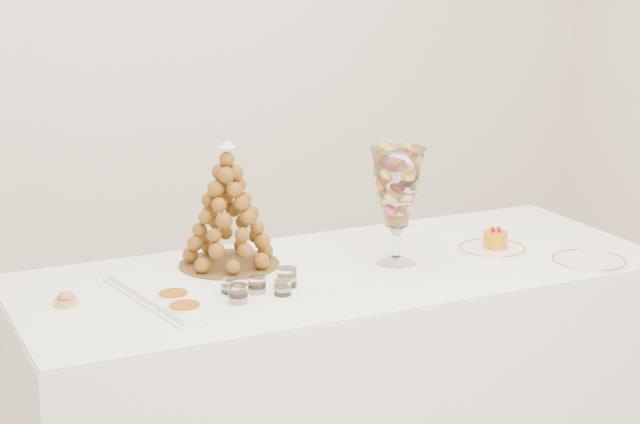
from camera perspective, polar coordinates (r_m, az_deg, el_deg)
name	(u,v)px	position (r m, az deg, el deg)	size (l,w,h in m)	color
buffet_table	(342,384)	(3.49, 1.20, -9.14)	(2.07, 0.86, 0.78)	white
lace_tray	(244,278)	(3.24, -4.09, -3.54)	(0.67, 0.50, 0.02)	white
macaron_vase	(397,189)	(3.36, 4.14, 1.24)	(0.17, 0.17, 0.37)	white
cake_plate	(492,249)	(3.58, 9.17, -1.97)	(0.23, 0.23, 0.01)	white
spare_plate	(589,261)	(3.52, 14.15, -2.57)	(0.24, 0.24, 0.01)	white
pink_tart	(66,300)	(3.11, -13.40, -4.57)	(0.06, 0.06, 0.04)	tan
verrine_a	(229,289)	(3.08, -4.86, -4.14)	(0.05, 0.05, 0.06)	white
verrine_b	(257,288)	(3.07, -3.38, -4.09)	(0.05, 0.05, 0.07)	white
verrine_c	(287,281)	(3.12, -1.78, -3.70)	(0.06, 0.06, 0.08)	white
verrine_d	(238,297)	(2.99, -4.39, -4.56)	(0.06, 0.06, 0.07)	white
verrine_e	(283,291)	(3.05, -2.01, -4.25)	(0.05, 0.05, 0.07)	white
ramekin_back	(174,298)	(3.08, -7.81, -4.59)	(0.09, 0.09, 0.03)	white
ramekin_front	(185,311)	(2.97, -7.23, -5.25)	(0.09, 0.09, 0.03)	white
croquembouche	(228,206)	(3.28, -4.93, 0.33)	(0.31, 0.31, 0.39)	brown
mousse_cake	(495,239)	(3.58, 9.34, -1.44)	(0.08, 0.08, 0.07)	orange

